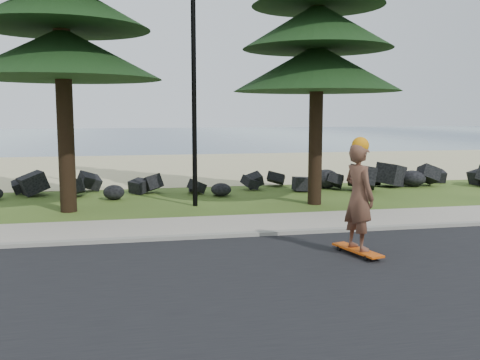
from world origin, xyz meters
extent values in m
plane|color=#334B17|center=(0.00, 0.00, 0.00)|extent=(160.00, 160.00, 0.00)
cube|color=black|center=(0.00, -4.50, 0.01)|extent=(160.00, 7.00, 0.02)
cube|color=gray|center=(0.00, -0.90, 0.05)|extent=(160.00, 0.20, 0.10)
cube|color=gray|center=(0.00, 0.20, 0.04)|extent=(160.00, 2.00, 0.08)
cube|color=tan|center=(0.00, 14.50, 0.01)|extent=(160.00, 15.00, 0.01)
cube|color=#374E69|center=(0.00, 51.00, 0.00)|extent=(160.00, 58.00, 0.01)
cylinder|color=black|center=(0.00, 3.20, 4.00)|extent=(0.14, 0.14, 8.00)
cube|color=#C4480B|center=(2.36, -2.84, 0.11)|extent=(0.59, 1.24, 0.04)
imported|color=brown|center=(2.36, -2.84, 1.13)|extent=(0.65, 0.83, 2.00)
sphere|color=orange|center=(2.36, -2.84, 2.09)|extent=(0.32, 0.32, 0.32)
camera|label=1|loc=(-1.80, -12.05, 2.71)|focal=40.00mm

